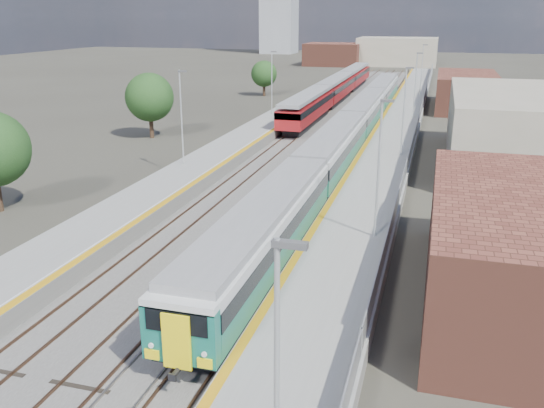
% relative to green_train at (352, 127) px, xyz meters
% --- Properties ---
extents(ground, '(320.00, 320.00, 0.00)m').
position_rel_green_train_xyz_m(ground, '(-1.50, 2.63, -2.21)').
color(ground, '#47443A').
rests_on(ground, ground).
extents(ballast_bed, '(10.50, 155.00, 0.06)m').
position_rel_green_train_xyz_m(ballast_bed, '(-3.75, 5.13, -2.18)').
color(ballast_bed, '#565451').
rests_on(ballast_bed, ground).
extents(tracks, '(8.96, 160.00, 0.17)m').
position_rel_green_train_xyz_m(tracks, '(-3.15, 6.81, -2.10)').
color(tracks, '#4C3323').
rests_on(tracks, ground).
extents(platform_right, '(4.70, 155.00, 8.52)m').
position_rel_green_train_xyz_m(platform_right, '(3.78, 5.12, -1.67)').
color(platform_right, slate).
rests_on(platform_right, ground).
extents(platform_left, '(4.30, 155.00, 8.52)m').
position_rel_green_train_xyz_m(platform_left, '(-10.55, 5.12, -1.69)').
color(platform_left, slate).
rests_on(platform_left, ground).
extents(buildings, '(72.00, 185.50, 40.00)m').
position_rel_green_train_xyz_m(buildings, '(-19.62, 91.23, 8.50)').
color(buildings, brown).
rests_on(buildings, ground).
extents(green_train, '(2.85, 79.29, 3.13)m').
position_rel_green_train_xyz_m(green_train, '(0.00, 0.00, 0.00)').
color(green_train, black).
rests_on(green_train, ground).
extents(red_train, '(2.87, 58.23, 3.62)m').
position_rel_green_train_xyz_m(red_train, '(-7.00, 31.21, -0.07)').
color(red_train, black).
rests_on(red_train, ground).
extents(tree_b, '(5.07, 5.07, 6.88)m').
position_rel_green_train_xyz_m(tree_b, '(-21.39, -0.21, 2.12)').
color(tree_b, '#382619').
rests_on(tree_b, ground).
extents(tree_c, '(4.17, 4.17, 5.65)m').
position_rel_green_train_xyz_m(tree_c, '(-19.53, 35.31, 1.34)').
color(tree_c, '#382619').
rests_on(tree_c, ground).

